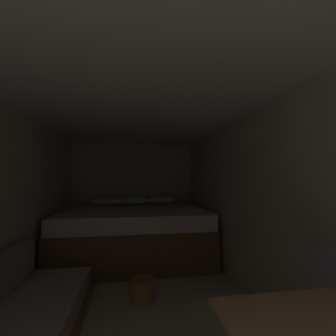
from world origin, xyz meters
TOP-DOWN VIEW (x-y plane):
  - ground_plane at (0.00, 1.94)m, footprint 7.04×7.04m
  - wall_back at (0.00, 4.49)m, footprint 2.58×0.05m
  - wall_right at (1.27, 1.94)m, footprint 0.05×5.04m
  - ceiling_slab at (0.00, 1.94)m, footprint 2.58×5.04m
  - bed at (0.00, 3.57)m, footprint 2.36×1.72m
  - wicker_basket at (0.07, 2.19)m, footprint 0.27×0.27m

SIDE VIEW (x-z plane):
  - ground_plane at x=0.00m, z-range 0.00..0.00m
  - wicker_basket at x=0.07m, z-range 0.00..0.23m
  - bed at x=0.00m, z-range -0.08..0.92m
  - wall_back at x=0.00m, z-range 0.00..2.07m
  - wall_right at x=1.27m, z-range 0.00..2.07m
  - ceiling_slab at x=0.00m, z-range 2.07..2.12m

